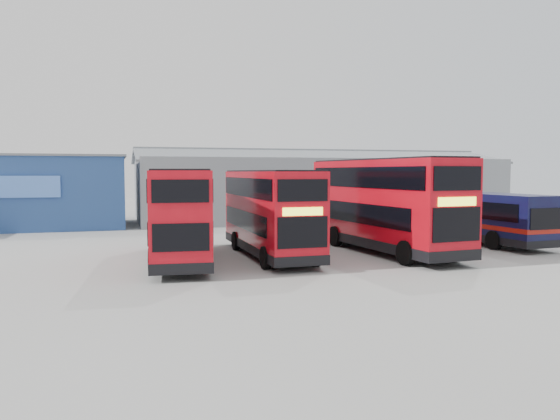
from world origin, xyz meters
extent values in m
plane|color=gray|center=(0.00, 0.00, 0.00)|extent=(120.00, 120.00, 0.00)
cube|color=navy|center=(-14.00, 18.00, 2.50)|extent=(12.00, 8.00, 5.00)
cube|color=slate|center=(-14.00, 18.00, 5.05)|extent=(12.30, 8.30, 0.15)
cube|color=#5388EB|center=(-14.00, 13.90, 3.00)|extent=(3.96, 0.15, 1.40)
cube|color=gray|center=(8.00, 20.00, 2.50)|extent=(30.00, 12.00, 5.00)
cube|color=slate|center=(8.00, 17.20, 5.25)|extent=(30.50, 6.33, 1.29)
cube|color=slate|center=(8.00, 22.80, 5.25)|extent=(30.50, 6.33, 1.29)
cube|color=red|center=(-5.96, -0.04, 2.15)|extent=(3.12, 9.69, 3.67)
cube|color=black|center=(-5.96, -0.04, 0.50)|extent=(3.16, 9.73, 0.41)
cube|color=black|center=(-4.84, -0.51, 1.72)|extent=(0.78, 8.04, 0.86)
cube|color=black|center=(-7.14, -0.30, 1.72)|extent=(0.78, 8.04, 0.86)
cube|color=black|center=(-4.81, -0.15, 3.27)|extent=(0.86, 8.95, 0.86)
cube|color=black|center=(-7.10, 0.06, 3.27)|extent=(0.86, 8.95, 0.86)
cube|color=black|center=(-5.52, 4.72, 1.63)|extent=(2.04, 0.23, 1.22)
cube|color=black|center=(-5.52, 4.72, 3.27)|extent=(2.04, 0.23, 0.86)
cube|color=#F6FF35|center=(-5.52, 4.73, 2.45)|extent=(1.63, 0.18, 0.32)
cube|color=black|center=(-6.39, -4.80, 1.63)|extent=(1.99, 0.23, 1.00)
cube|color=black|center=(-6.39, -4.80, 3.27)|extent=(1.99, 0.23, 0.82)
cube|color=black|center=(-5.96, -0.04, 4.01)|extent=(2.98, 9.54, 0.09)
cylinder|color=black|center=(-4.57, 3.16, 0.47)|extent=(0.37, 0.97, 0.94)
cylinder|color=black|center=(-6.74, 3.35, 0.47)|extent=(0.37, 0.97, 0.94)
cylinder|color=black|center=(-5.09, -2.53, 0.47)|extent=(0.37, 0.97, 0.94)
cylinder|color=black|center=(-7.26, -2.34, 0.47)|extent=(0.37, 0.97, 0.94)
cube|color=red|center=(-1.73, 0.32, 2.14)|extent=(2.27, 9.45, 3.64)
cube|color=black|center=(-1.73, 0.32, 0.49)|extent=(2.31, 9.48, 0.40)
cube|color=black|center=(-2.87, 0.68, 1.71)|extent=(0.07, 8.00, 0.85)
cube|color=black|center=(-0.59, 0.68, 1.71)|extent=(0.07, 8.00, 0.85)
cube|color=black|center=(-2.87, 0.32, 3.24)|extent=(0.07, 8.90, 0.85)
cube|color=black|center=(-0.59, 0.32, 3.24)|extent=(0.07, 8.90, 0.85)
cube|color=black|center=(-1.72, -4.42, 1.62)|extent=(2.02, 0.05, 1.21)
cube|color=black|center=(-1.72, -4.42, 3.24)|extent=(2.02, 0.05, 0.85)
cube|color=#F6FF35|center=(-1.72, -4.43, 2.43)|extent=(1.62, 0.04, 0.31)
cube|color=black|center=(-1.74, 5.06, 1.62)|extent=(1.98, 0.05, 0.99)
cube|color=black|center=(-1.74, 5.06, 3.24)|extent=(1.98, 0.05, 0.81)
cube|color=black|center=(-1.73, 0.32, 3.97)|extent=(2.14, 9.31, 0.09)
cylinder|color=black|center=(-2.80, -2.97, 0.47)|extent=(0.29, 0.94, 0.94)
cylinder|color=black|center=(-0.64, -2.96, 0.47)|extent=(0.29, 0.94, 0.94)
cylinder|color=black|center=(-2.81, 2.70, 0.47)|extent=(0.29, 0.94, 0.94)
cylinder|color=black|center=(-0.66, 2.70, 0.47)|extent=(0.29, 0.94, 0.94)
cube|color=red|center=(4.01, -0.01, 2.43)|extent=(3.44, 10.92, 4.14)
cube|color=black|center=(4.01, -0.01, 0.56)|extent=(3.48, 10.96, 0.46)
cube|color=black|center=(2.68, 0.29, 1.94)|extent=(0.81, 9.08, 0.97)
cube|color=black|center=(5.27, 0.51, 1.94)|extent=(0.81, 9.08, 0.97)
cube|color=black|center=(2.71, -0.12, 3.68)|extent=(0.89, 10.10, 0.97)
cube|color=black|center=(5.30, 0.10, 3.68)|extent=(0.89, 10.10, 0.97)
cube|color=black|center=(4.45, -5.38, 1.84)|extent=(2.30, 0.24, 1.38)
cube|color=black|center=(4.45, -5.38, 3.68)|extent=(2.30, 0.24, 0.97)
cube|color=#F6FF35|center=(4.45, -5.39, 2.76)|extent=(1.84, 0.19, 0.36)
cube|color=black|center=(3.56, 5.36, 1.84)|extent=(2.25, 0.24, 1.13)
cube|color=black|center=(3.56, 5.36, 3.68)|extent=(2.25, 0.24, 0.92)
cube|color=black|center=(4.01, -0.01, 4.52)|extent=(3.27, 10.75, 0.10)
cylinder|color=black|center=(3.09, -3.83, 0.53)|extent=(0.41, 1.09, 1.06)
cylinder|color=black|center=(5.54, -3.63, 0.53)|extent=(0.41, 1.09, 1.06)
cylinder|color=black|center=(2.56, 2.59, 0.53)|extent=(0.41, 1.09, 1.06)
cylinder|color=black|center=(5.00, 2.79, 0.53)|extent=(0.41, 1.09, 1.06)
cube|color=black|center=(10.69, 2.01, 1.56)|extent=(2.91, 10.34, 2.46)
cube|color=black|center=(10.69, 2.01, 0.49)|extent=(2.94, 10.38, 0.37)
cube|color=#97140B|center=(10.69, 2.01, 1.12)|extent=(2.93, 10.37, 0.23)
cube|color=black|center=(11.89, 1.80, 1.95)|extent=(0.53, 8.54, 0.88)
cube|color=black|center=(9.53, 1.66, 1.95)|extent=(0.53, 8.54, 0.88)
cube|color=black|center=(10.40, 7.13, 1.72)|extent=(2.09, 0.17, 1.21)
cube|color=black|center=(10.98, -3.12, 1.72)|extent=(2.05, 0.16, 1.02)
cylinder|color=black|center=(11.60, 5.69, 0.48)|extent=(0.35, 0.98, 0.97)
cylinder|color=black|center=(9.37, 5.56, 0.48)|extent=(0.35, 0.98, 0.97)
cylinder|color=black|center=(11.97, -0.81, 0.48)|extent=(0.35, 0.98, 0.97)
cylinder|color=black|center=(9.74, -0.93, 0.48)|extent=(0.35, 0.98, 0.97)
camera|label=1|loc=(-8.53, -24.10, 3.94)|focal=35.00mm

